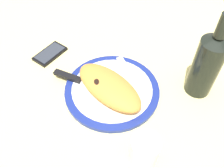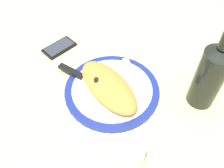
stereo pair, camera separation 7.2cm
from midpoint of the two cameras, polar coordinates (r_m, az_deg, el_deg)
The scene contains 8 objects.
ground_plane at distance 76.24cm, azimuth 2.71°, elevation -2.63°, with size 150.00×150.00×3.00cm, color #E5D684.
plate at distance 74.43cm, azimuth 2.77°, elevation -1.57°, with size 29.36×29.36×1.65cm.
calzone at distance 71.01cm, azimuth 1.99°, elevation -0.71°, with size 25.59×15.86×4.91cm.
fork at distance 78.13cm, azimuth 7.08°, elevation 2.50°, with size 16.81×4.32×0.40cm.
knife at distance 76.68cm, azimuth -5.17°, elevation 1.86°, with size 20.25×14.59×1.20cm.
smartphone at distance 89.49cm, azimuth -10.15°, elevation 8.39°, with size 10.18×13.06×1.16cm.
water_glass at distance 60.37cm, azimuth 7.76°, elevation -16.87°, with size 6.95×6.95×9.41cm.
wine_bottle at distance 71.25cm, azimuth 25.03°, elevation 1.75°, with size 7.92×7.92×27.29cm.
Camera 2 is at (-42.62, 17.76, 59.28)cm, focal length 38.55 mm.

